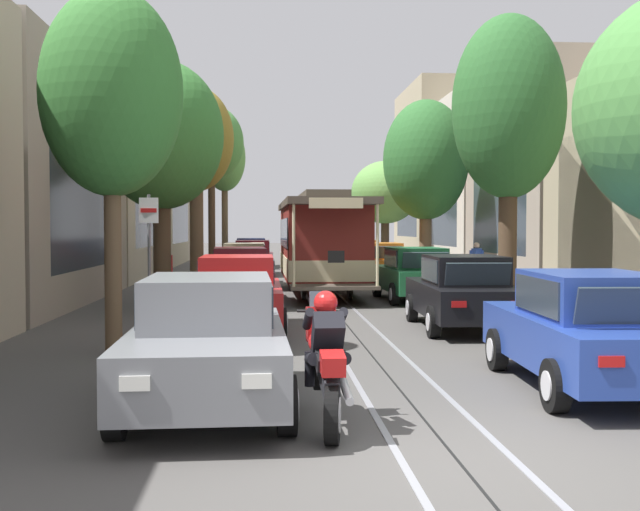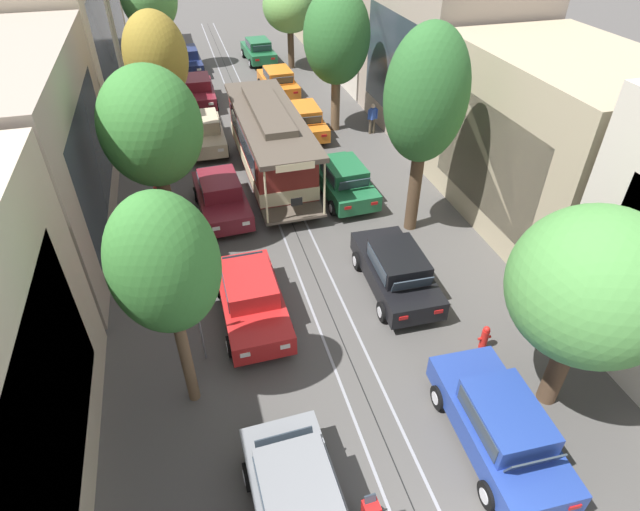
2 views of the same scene
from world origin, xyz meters
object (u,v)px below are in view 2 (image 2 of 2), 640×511
Objects in this scene: pedestrian_on_left_pavement at (373,117)px; street_tree_kerb_left_fourth at (149,0)px; parked_car_maroon_fifth_left at (198,91)px; street_tree_kerb_left_mid at (156,59)px; street_tree_kerb_left_second at (151,128)px; cable_car_trolley at (270,142)px; parked_car_red_second_left at (251,298)px; parked_car_orange_fifth_right at (278,81)px; street_tree_kerb_right_near at (592,287)px; parked_car_grey_near_left at (301,509)px; street_sign_post at (197,314)px; street_tree_kerb_right_mid at (337,37)px; parked_car_beige_fourth_left at (204,132)px; parked_car_navy_sixth_left at (187,60)px; street_tree_kerb_right_fourth at (290,7)px; street_tree_kerb_left_near at (165,267)px; street_tree_kerb_right_second at (426,98)px; parked_car_blue_near_right at (500,424)px; parked_car_orange_fourth_right at (303,120)px; fire_hydrant at (485,337)px; pedestrian_on_right_pavement at (162,195)px; parked_car_green_sixth_right at (258,50)px; parked_car_green_mid_right at (343,180)px; parked_car_maroon_mid_left at (221,196)px; parked_car_black_second_right at (396,270)px.

street_tree_kerb_left_fourth is at bearing 148.25° from pedestrian_on_left_pavement.
street_tree_kerb_left_mid is at bearing -101.91° from parked_car_maroon_fifth_left.
street_tree_kerb_left_second is 6.89m from cable_car_trolley.
parked_car_red_second_left is 14.90m from pedestrian_on_left_pavement.
parked_car_orange_fifth_right is 0.76× the size of street_tree_kerb_right_near.
parked_car_grey_near_left is 1.57× the size of street_sign_post.
street_tree_kerb_right_mid is at bearing 63.15° from parked_car_red_second_left.
cable_car_trolley is at bearing 42.89° from street_tree_kerb_left_second.
parked_car_beige_fourth_left is at bearing 90.37° from parked_car_grey_near_left.
parked_car_navy_sixth_left is 7.90m from street_tree_kerb_right_fourth.
street_tree_kerb_left_second is at bearing -136.13° from street_tree_kerb_right_mid.
street_tree_kerb_left_mid is at bearing -95.97° from parked_car_navy_sixth_left.
pedestrian_on_left_pavement is (10.50, 14.87, -3.53)m from street_tree_kerb_left_near.
cable_car_trolley is (2.61, -3.95, 0.86)m from parked_car_beige_fourth_left.
parked_car_grey_near_left is 32.25m from parked_car_navy_sixth_left.
street_tree_kerb_left_fourth reaches higher than street_tree_kerb_right_second.
parked_car_beige_fourth_left and parked_car_blue_near_right have the same top height.
parked_car_maroon_fifth_left and parked_car_orange_fourth_right have the same top height.
parked_car_orange_fourth_right is at bearing 100.87° from street_tree_kerb_right_second.
parked_car_beige_fourth_left is at bearing 123.46° from cable_car_trolley.
fire_hydrant is (8.32, -0.48, -4.02)m from street_tree_kerb_left_near.
street_tree_kerb_right_fourth is 20.20m from pedestrian_on_right_pavement.
parked_car_blue_near_right is 26.08m from street_tree_kerb_left_fourth.
parked_car_blue_near_right is at bearing -35.79° from street_sign_post.
street_tree_kerb_left_mid reaches higher than parked_car_orange_fifth_right.
street_tree_kerb_right_mid is at bearing 6.38° from parked_car_orange_fourth_right.
parked_car_green_sixth_right is 23.64m from street_tree_kerb_right_second.
street_tree_kerb_right_second is 10.24m from street_sign_post.
parked_car_green_sixth_right is (-0.05, 20.15, 0.00)m from parked_car_green_mid_right.
fire_hydrant is at bearing -42.82° from street_tree_kerb_left_second.
cable_car_trolley is (4.57, 4.25, -2.92)m from street_tree_kerb_left_second.
parked_car_maroon_fifth_left is at bearing 78.84° from pedestrian_on_right_pavement.
parked_car_green_mid_right is (5.15, -0.01, 0.00)m from parked_car_maroon_mid_left.
parked_car_maroon_fifth_left and parked_car_blue_near_right have the same top height.
parked_car_maroon_fifth_left is 0.66× the size of street_tree_kerb_left_second.
street_tree_kerb_right_mid is at bearing 71.15° from parked_car_grey_near_left.
street_tree_kerb_left_second is (-7.12, -8.38, 3.78)m from parked_car_orange_fourth_right.
street_sign_post is at bearing -119.70° from street_tree_kerb_right_mid.
parked_car_red_second_left is 8.78m from street_tree_kerb_right_second.
street_tree_kerb_right_near is (9.04, -2.55, -0.56)m from street_tree_kerb_left_near.
parked_car_green_sixth_right is 5.26× the size of fire_hydrant.
street_tree_kerb_left_mid is (-6.72, -15.87, 4.29)m from parked_car_green_sixth_right.
parked_car_navy_sixth_left is 31.98m from parked_car_blue_near_right.
parked_car_green_sixth_right is at bearing 92.65° from fire_hydrant.
street_tree_kerb_left_second reaches higher than parked_car_green_mid_right.
parked_car_orange_fifth_right is at bearing 4.20° from parked_car_maroon_fifth_left.
street_tree_kerb_left_near is (-6.82, -2.69, 3.64)m from parked_car_black_second_right.
parked_car_green_mid_right is 1.01× the size of parked_car_orange_fourth_right.
parked_car_maroon_fifth_left is 1.00× the size of parked_car_black_second_right.
parked_car_blue_near_right is 6.10m from parked_car_black_second_right.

